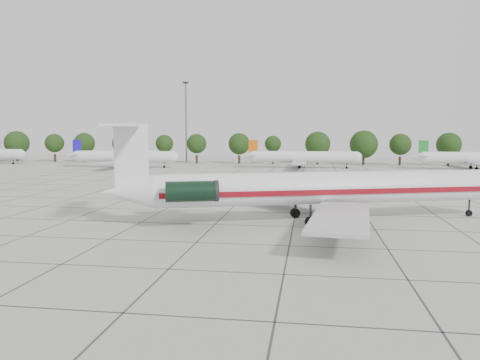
{
  "coord_description": "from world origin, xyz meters",
  "views": [
    {
      "loc": [
        9.65,
        -54.58,
        9.5
      ],
      "look_at": [
        0.91,
        3.23,
        3.5
      ],
      "focal_mm": 35.0,
      "sensor_mm": 36.0,
      "label": 1
    }
  ],
  "objects": [
    {
      "name": "floodlight_mast",
      "position": [
        -30.0,
        92.0,
        14.28
      ],
      "size": [
        1.6,
        1.6,
        25.45
      ],
      "color": "slate",
      "rests_on": "ground"
    },
    {
      "name": "apron_joints",
      "position": [
        0.0,
        15.0,
        0.01
      ],
      "size": [
        170.0,
        170.0,
        0.02
      ],
      "primitive_type": "cube",
      "color": "#383838",
      "rests_on": "ground"
    },
    {
      "name": "main_airliner",
      "position": [
        9.5,
        -5.09,
        3.64
      ],
      "size": [
        43.0,
        32.82,
        10.32
      ],
      "rotation": [
        0.0,
        0.0,
        0.32
      ],
      "color": "silver",
      "rests_on": "ground"
    },
    {
      "name": "ground",
      "position": [
        0.0,
        0.0,
        0.0
      ],
      "size": [
        260.0,
        260.0,
        0.0
      ],
      "primitive_type": "plane",
      "color": "#AFAFA8",
      "rests_on": "ground"
    },
    {
      "name": "bg_airliner_b",
      "position": [
        -40.26,
        65.12,
        2.91
      ],
      "size": [
        28.24,
        27.2,
        7.4
      ],
      "color": "silver",
      "rests_on": "ground"
    },
    {
      "name": "tree_line",
      "position": [
        -11.68,
        85.0,
        5.98
      ],
      "size": [
        249.86,
        8.44,
        10.22
      ],
      "color": "#332114",
      "rests_on": "ground"
    },
    {
      "name": "bg_airliner_d",
      "position": [
        51.75,
        72.05,
        2.91
      ],
      "size": [
        28.24,
        27.2,
        7.4
      ],
      "color": "silver",
      "rests_on": "ground"
    },
    {
      "name": "bg_airliner_c",
      "position": [
        7.63,
        69.96,
        2.91
      ],
      "size": [
        28.24,
        27.2,
        7.4
      ],
      "color": "silver",
      "rests_on": "ground"
    }
  ]
}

